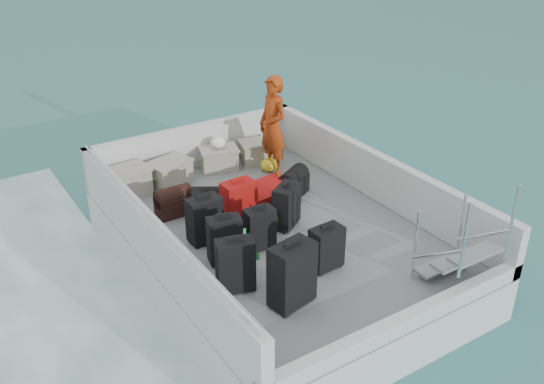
{
  "coord_description": "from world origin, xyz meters",
  "views": [
    {
      "loc": [
        -3.85,
        -5.85,
        4.8
      ],
      "look_at": [
        0.14,
        0.33,
        1.0
      ],
      "focal_mm": 40.0,
      "sensor_mm": 36.0,
      "label": 1
    }
  ],
  "objects": [
    {
      "name": "ground",
      "position": [
        0.0,
        0.0,
        0.0
      ],
      "size": [
        160.0,
        160.0,
        0.0
      ],
      "primitive_type": "plane",
      "color": "#17514E",
      "rests_on": "ground"
    },
    {
      "name": "ferry_hull",
      "position": [
        0.0,
        0.0,
        0.3
      ],
      "size": [
        3.6,
        5.0,
        0.6
      ],
      "primitive_type": "cube",
      "color": "silver",
      "rests_on": "ground"
    },
    {
      "name": "deck",
      "position": [
        0.0,
        0.0,
        0.61
      ],
      "size": [
        3.3,
        4.7,
        0.02
      ],
      "primitive_type": "cube",
      "color": "slate",
      "rests_on": "ferry_hull"
    },
    {
      "name": "deck_fittings",
      "position": [
        0.35,
        -0.32,
        0.99
      ],
      "size": [
        3.6,
        5.0,
        0.9
      ],
      "color": "#BABEBE",
      "rests_on": "deck"
    },
    {
      "name": "suitcase_0",
      "position": [
        -1.13,
        -0.88,
        0.95
      ],
      "size": [
        0.47,
        0.34,
        0.65
      ],
      "primitive_type": "cube",
      "rotation": [
        0.0,
        0.0,
        -0.28
      ],
      "color": "black",
      "rests_on": "deck"
    },
    {
      "name": "suitcase_1",
      "position": [
        -0.95,
        -0.31,
        0.92
      ],
      "size": [
        0.45,
        0.32,
        0.61
      ],
      "primitive_type": "cube",
      "rotation": [
        0.0,
        0.0,
        -0.24
      ],
      "color": "black",
      "rests_on": "deck"
    },
    {
      "name": "suitcase_2",
      "position": [
        -0.93,
        0.25,
        0.93
      ],
      "size": [
        0.44,
        0.27,
        0.62
      ],
      "primitive_type": "cube",
      "rotation": [
        0.0,
        0.0,
        0.03
      ],
      "color": "black",
      "rests_on": "deck"
    },
    {
      "name": "suitcase_3",
      "position": [
        -0.74,
        -1.44,
        1.0
      ],
      "size": [
        0.55,
        0.38,
        0.76
      ],
      "primitive_type": "cube",
      "rotation": [
        0.0,
        0.0,
        0.19
      ],
      "color": "black",
      "rests_on": "deck"
    },
    {
      "name": "suitcase_4",
      "position": [
        -0.44,
        -0.28,
        0.9
      ],
      "size": [
        0.39,
        0.25,
        0.56
      ],
      "primitive_type": "cube",
      "rotation": [
        0.0,
        0.0,
        -0.06
      ],
      "color": "black",
      "rests_on": "deck"
    },
    {
      "name": "suitcase_5",
      "position": [
        -0.33,
        0.43,
        0.93
      ],
      "size": [
        0.45,
        0.28,
        0.61
      ],
      "primitive_type": "cube",
      "rotation": [
        0.0,
        0.0,
        0.04
      ],
      "color": "#A50C0F",
      "rests_on": "deck"
    },
    {
      "name": "suitcase_6",
      "position": [
        -0.0,
        -1.08,
        0.9
      ],
      "size": [
        0.41,
        0.26,
        0.55
      ],
      "primitive_type": "cube",
      "rotation": [
        0.0,
        0.0,
        0.06
      ],
      "color": "black",
      "rests_on": "deck"
    },
    {
      "name": "suitcase_7",
      "position": [
        0.16,
        0.0,
        0.92
      ],
      "size": [
        0.49,
        0.43,
        0.6
      ],
      "primitive_type": "cube",
      "rotation": [
        0.0,
        0.0,
        0.56
      ],
      "color": "black",
      "rests_on": "deck"
    },
    {
      "name": "suitcase_8",
      "position": [
        0.15,
        0.59,
        0.78
      ],
      "size": [
        0.89,
        0.64,
        0.33
      ],
      "primitive_type": "cube",
      "rotation": [
        0.0,
        0.0,
        1.69
      ],
      "color": "#A50C0F",
      "rests_on": "deck"
    },
    {
      "name": "duffel_0",
      "position": [
        -0.97,
        1.13,
        0.78
      ],
      "size": [
        0.49,
        0.3,
        0.32
      ],
      "primitive_type": null,
      "rotation": [
        0.0,
        0.0,
        0.0
      ],
      "color": "black",
      "rests_on": "deck"
    },
    {
      "name": "duffel_1",
      "position": [
        -0.54,
        0.84,
        0.78
      ],
      "size": [
        0.6,
        0.53,
        0.32
      ],
      "primitive_type": null,
      "rotation": [
        0.0,
        0.0,
        -0.56
      ],
      "color": "black",
      "rests_on": "deck"
    },
    {
      "name": "duffel_2",
      "position": [
        0.77,
        0.71,
        0.78
      ],
      "size": [
        0.57,
        0.5,
        0.32
      ],
      "primitive_type": null,
      "rotation": [
        0.0,
        0.0,
        0.5
      ],
      "color": "black",
      "rests_on": "deck"
    },
    {
      "name": "crate_0",
      "position": [
        -1.32,
        2.04,
        0.82
      ],
      "size": [
        0.67,
        0.49,
        0.39
      ],
      "primitive_type": "cube",
      "rotation": [
        0.0,
        0.0,
        0.06
      ],
      "color": "#9D9989",
      "rests_on": "deck"
    },
    {
      "name": "crate_1",
      "position": [
        -0.64,
        2.02,
        0.8
      ],
      "size": [
        0.69,
        0.56,
        0.36
      ],
      "primitive_type": "cube",
      "rotation": [
        0.0,
        0.0,
        0.27
      ],
      "color": "#9D9989",
      "rests_on": "deck"
    },
    {
      "name": "crate_2",
      "position": [
        0.26,
        2.09,
        0.79
      ],
      "size": [
        0.65,
        0.53,
        0.34
      ],
      "primitive_type": "cube",
      "rotation": [
        0.0,
        0.0,
        -0.28
      ],
      "color": "#9D9989",
      "rests_on": "deck"
    },
    {
      "name": "crate_3",
      "position": [
        0.95,
        2.02,
        0.79
      ],
      "size": [
        0.63,
        0.51,
        0.33
      ],
      "primitive_type": "cube",
      "rotation": [
        0.0,
        0.0,
        -0.26
      ],
      "color": "#9D9989",
      "rests_on": "deck"
    },
    {
      "name": "yellow_bag",
      "position": [
        0.9,
        1.6,
        0.73
      ],
      "size": [
        0.28,
        0.26,
        0.22
      ],
      "primitive_type": "ellipsoid",
      "color": "gold",
      "rests_on": "deck"
    },
    {
      "name": "white_bag",
      "position": [
        0.26,
        2.09,
        1.05
      ],
      "size": [
        0.24,
        0.24,
        0.18
      ],
      "primitive_type": "ellipsoid",
      "color": "white",
      "rests_on": "crate_2"
    },
    {
      "name": "passenger",
      "position": [
        0.91,
        1.51,
        1.41
      ],
      "size": [
        0.4,
        0.6,
        1.59
      ],
      "primitive_type": "imported",
      "rotation": [
        0.0,
        0.0,
        -1.54
      ],
      "color": "#D94814",
      "rests_on": "deck"
    }
  ]
}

